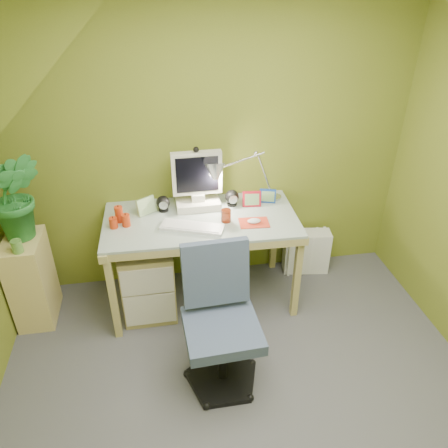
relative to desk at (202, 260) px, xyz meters
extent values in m
cube|color=#4E4E53|center=(0.14, -1.23, -0.39)|extent=(3.20, 3.20, 0.01)
cube|color=olive|center=(0.14, 0.37, 0.81)|extent=(3.20, 0.01, 2.40)
cube|color=silver|center=(-0.08, -0.14, 0.40)|extent=(0.48, 0.30, 0.02)
cube|color=red|center=(0.38, -0.14, 0.39)|extent=(0.23, 0.17, 0.01)
ellipsoid|color=white|center=(0.38, -0.14, 0.41)|extent=(0.11, 0.08, 0.03)
cylinder|color=maroon|center=(0.18, -0.08, 0.44)|extent=(0.09, 0.09, 0.10)
cube|color=#AA1221|center=(0.42, 0.12, 0.45)|extent=(0.15, 0.04, 0.12)
cube|color=navy|center=(0.56, 0.16, 0.45)|extent=(0.13, 0.06, 0.11)
cube|color=#A8CB8C|center=(-0.40, 0.14, 0.46)|extent=(0.14, 0.10, 0.13)
cube|color=#D3BB6F|center=(-1.31, 0.01, -0.03)|extent=(0.27, 0.41, 0.72)
imported|color=#25712E|center=(-1.27, 0.06, 0.66)|extent=(0.39, 0.32, 0.66)
cylinder|color=#578B3A|center=(-1.29, -0.14, 0.38)|extent=(0.08, 0.08, 0.09)
cube|color=white|center=(0.97, 0.23, -0.19)|extent=(0.42, 0.22, 0.40)
camera|label=1|loc=(-0.31, -2.83, 2.06)|focal=35.00mm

